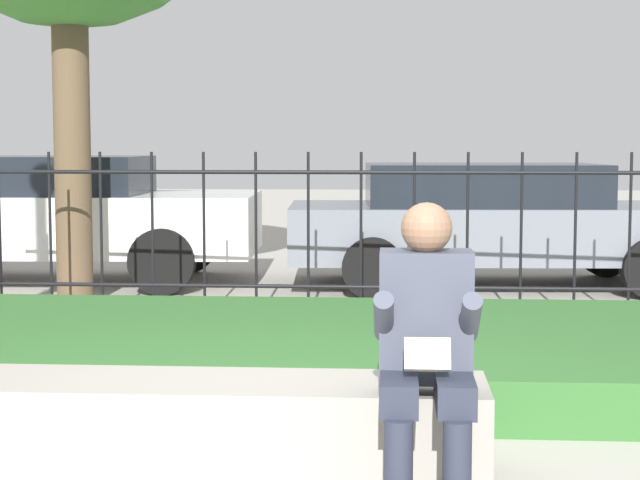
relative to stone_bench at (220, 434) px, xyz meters
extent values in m
plane|color=#A8A399|center=(0.27, 0.00, -0.19)|extent=(60.00, 60.00, 0.00)
cube|color=gray|center=(0.00, 0.00, 0.02)|extent=(2.35, 0.57, 0.44)
cube|color=slate|center=(0.00, 0.00, -0.15)|extent=(2.25, 0.52, 0.08)
cylinder|color=#282D3D|center=(0.78, -0.62, 0.07)|extent=(0.11, 0.11, 0.35)
cube|color=#282D3D|center=(0.78, -0.41, 0.30)|extent=(0.15, 0.42, 0.13)
cylinder|color=#282D3D|center=(1.00, -0.62, 0.07)|extent=(0.11, 0.11, 0.35)
cube|color=#282D3D|center=(1.00, -0.41, 0.30)|extent=(0.15, 0.42, 0.13)
cube|color=#424756|center=(0.89, -0.20, 0.57)|extent=(0.38, 0.24, 0.54)
sphere|color=#8C664C|center=(0.89, -0.22, 0.94)|extent=(0.21, 0.21, 0.21)
cylinder|color=#424756|center=(0.72, -0.36, 0.59)|extent=(0.08, 0.29, 0.24)
cylinder|color=#424756|center=(1.07, -0.36, 0.59)|extent=(0.08, 0.29, 0.24)
cube|color=beige|center=(0.89, -0.46, 0.46)|extent=(0.18, 0.09, 0.13)
cube|color=#33662D|center=(0.27, 2.13, -0.05)|extent=(8.15, 2.87, 0.29)
cylinder|color=black|center=(0.27, 4.27, 0.09)|extent=(6.15, 0.03, 0.03)
cylinder|color=black|center=(0.27, 4.27, 1.04)|extent=(6.15, 0.03, 0.03)
cylinder|color=black|center=(-2.59, 4.27, 0.51)|extent=(0.02, 0.02, 1.41)
cylinder|color=black|center=(-2.15, 4.27, 0.51)|extent=(0.02, 0.02, 1.41)
cylinder|color=black|center=(-1.71, 4.27, 0.51)|extent=(0.02, 0.02, 1.41)
cylinder|color=black|center=(-1.27, 4.27, 0.51)|extent=(0.02, 0.02, 1.41)
cylinder|color=black|center=(-0.83, 4.27, 0.51)|extent=(0.02, 0.02, 1.41)
cylinder|color=black|center=(-0.39, 4.27, 0.51)|extent=(0.02, 0.02, 1.41)
cylinder|color=black|center=(0.05, 4.27, 0.51)|extent=(0.02, 0.02, 1.41)
cylinder|color=black|center=(0.49, 4.27, 0.51)|extent=(0.02, 0.02, 1.41)
cylinder|color=black|center=(0.93, 4.27, 0.51)|extent=(0.02, 0.02, 1.41)
cylinder|color=black|center=(1.36, 4.27, 0.51)|extent=(0.02, 0.02, 1.41)
cylinder|color=black|center=(1.80, 4.27, 0.51)|extent=(0.02, 0.02, 1.41)
cylinder|color=black|center=(2.24, 4.27, 0.51)|extent=(0.02, 0.02, 1.41)
cylinder|color=black|center=(2.68, 4.27, 0.51)|extent=(0.02, 0.02, 1.41)
cube|color=silver|center=(-2.93, 6.48, 0.44)|extent=(4.55, 2.02, 0.62)
cube|color=black|center=(-3.11, 6.47, 0.95)|extent=(2.53, 1.71, 0.40)
cylinder|color=black|center=(-1.50, 5.66, 0.13)|extent=(0.66, 0.23, 0.65)
cylinder|color=black|center=(-1.59, 7.43, 0.13)|extent=(0.66, 0.23, 0.65)
cube|color=slate|center=(1.83, 6.49, 0.38)|extent=(4.38, 2.05, 0.55)
cube|color=black|center=(1.66, 6.48, 0.86)|extent=(2.44, 1.72, 0.42)
cylinder|color=black|center=(3.11, 7.45, 0.10)|extent=(0.60, 0.23, 0.59)
cylinder|color=black|center=(0.56, 5.53, 0.10)|extent=(0.60, 0.23, 0.59)
cylinder|color=black|center=(0.46, 7.30, 0.10)|extent=(0.60, 0.23, 0.59)
cylinder|color=brown|center=(-2.17, 5.00, 1.44)|extent=(0.33, 0.33, 3.27)
camera|label=1|loc=(0.76, -4.58, 1.28)|focal=60.00mm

